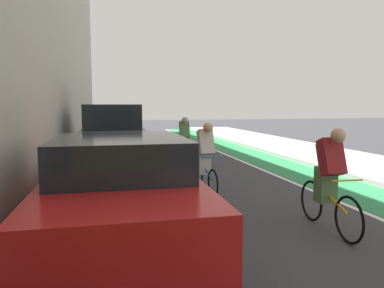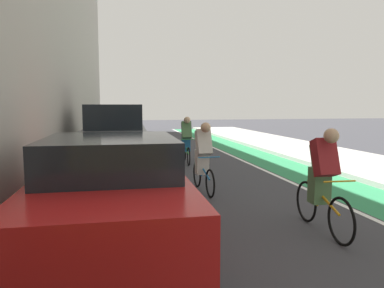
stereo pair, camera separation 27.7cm
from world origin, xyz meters
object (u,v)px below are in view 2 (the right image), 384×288
object	(u,v)px
cyclist_trailing	(203,155)
cyclist_far	(186,138)
cyclist_mid	(323,178)
parked_sedan_red	(112,188)
parked_suv_gray	(116,136)

from	to	relation	value
cyclist_trailing	cyclist_far	xyz separation A→B (m)	(0.38, 4.08, -0.00)
cyclist_mid	cyclist_far	xyz separation A→B (m)	(-0.83, 6.97, -0.01)
cyclist_trailing	parked_sedan_red	bearing A→B (deg)	-125.95
parked_suv_gray	cyclist_trailing	distance (m)	3.92
parked_suv_gray	cyclist_mid	xyz separation A→B (m)	(3.16, -6.29, -0.16)
parked_sedan_red	cyclist_mid	size ratio (longest dim) A/B	2.65
cyclist_mid	cyclist_trailing	bearing A→B (deg)	112.67
cyclist_far	cyclist_trailing	bearing A→B (deg)	-95.26
cyclist_mid	cyclist_trailing	world-z (taller)	cyclist_mid
cyclist_trailing	cyclist_far	distance (m)	4.10
cyclist_trailing	parked_suv_gray	bearing A→B (deg)	119.91
parked_sedan_red	cyclist_mid	distance (m)	3.17
parked_suv_gray	cyclist_mid	world-z (taller)	parked_suv_gray
parked_sedan_red	cyclist_trailing	size ratio (longest dim) A/B	2.77
parked_suv_gray	cyclist_far	distance (m)	2.43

